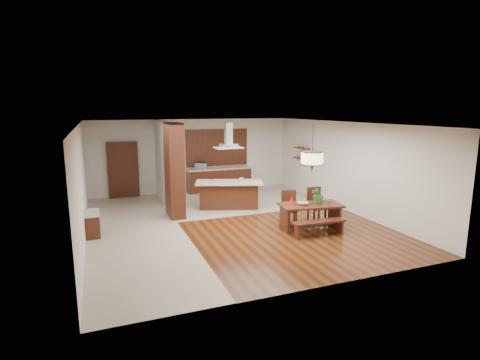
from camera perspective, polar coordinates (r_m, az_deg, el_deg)
name	(u,v)px	position (r m, az deg, el deg)	size (l,w,h in m)	color
room_shell	(230,153)	(10.78, -1.49, 4.13)	(9.00, 9.04, 2.92)	#3B1B0A
tile_hallway	(135,233)	(10.65, -15.64, -7.72)	(2.50, 9.00, 0.01)	#BDAF9D
tile_kitchen	(240,199)	(13.89, -0.05, -2.96)	(5.50, 4.00, 0.01)	#BDAF9D
soffit_band	(230,124)	(10.71, -1.51, 8.51)	(8.00, 9.00, 0.02)	#3C220F
partition_pier	(174,170)	(11.65, -9.98, 1.44)	(0.45, 1.00, 2.90)	black
partition_stub	(163,161)	(13.69, -11.70, 2.78)	(0.18, 2.40, 2.90)	silver
hallway_console	(93,224)	(10.72, -21.51, -6.23)	(0.37, 0.88, 0.63)	black
hallway_doorway	(123,170)	(14.69, -17.36, 1.47)	(1.10, 0.20, 2.10)	black
rear_counter	(219,179)	(15.27, -3.22, 0.11)	(2.60, 0.62, 0.95)	black
kitchen_window	(217,148)	(15.33, -3.57, 4.96)	(2.60, 0.08, 1.50)	#915E2B
shelf_lower	(301,158)	(14.84, 9.31, 3.28)	(0.26, 0.90, 0.04)	black
shelf_upper	(302,148)	(14.79, 9.36, 4.82)	(0.26, 0.90, 0.04)	black
dining_table	(310,211)	(10.64, 10.65, -4.60)	(1.82, 1.11, 0.71)	black
dining_bench	(319,228)	(10.19, 11.93, -7.21)	(1.46, 0.32, 0.41)	black
dining_chair_left	(289,208)	(10.96, 7.53, -4.23)	(0.43, 0.43, 0.98)	black
dining_chair_right	(317,205)	(11.27, 11.63, -3.80)	(0.46, 0.46, 1.03)	black
pendant_lantern	(312,149)	(10.32, 10.99, 4.66)	(0.64, 0.64, 1.31)	#F6EFBC
foliage_plant	(319,194)	(10.65, 11.92, -2.15)	(0.47, 0.40, 0.52)	#307627
fruit_bowl	(303,204)	(10.46, 9.56, -3.56)	(0.29, 0.29, 0.07)	#B7AEA0
napkin_cone	(292,200)	(10.46, 7.93, -3.02)	(0.16, 0.16, 0.24)	red
gold_ornament	(330,202)	(10.75, 13.55, -3.26)	(0.07, 0.07, 0.09)	gold
kitchen_island	(229,194)	(12.63, -1.71, -2.20)	(2.41, 1.64, 0.92)	black
range_hood	(228,135)	(12.33, -1.76, 6.87)	(0.90, 0.55, 0.87)	silver
island_cup	(241,179)	(12.60, 0.22, 0.10)	(0.13, 0.13, 0.11)	silver
microwave	(201,166)	(14.92, -6.00, 2.18)	(0.48, 0.32, 0.26)	silver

